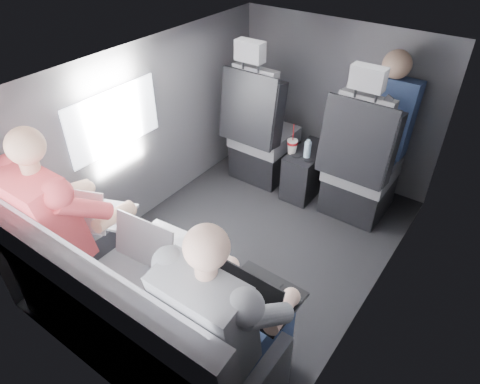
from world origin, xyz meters
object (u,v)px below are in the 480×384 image
Objects in this scene: front_seat_left at (261,137)px; laptop_white at (93,213)px; water_bottle at (307,150)px; passenger_rear_left at (70,220)px; laptop_silver at (159,243)px; front_seat_right at (359,171)px; passenger_rear_right at (227,317)px; rear_bench at (134,317)px; laptop_black at (257,294)px; soda_cup at (292,146)px; passenger_front_right at (385,118)px; center_console at (307,171)px.

laptop_white is (-0.06, -1.68, 0.24)m from front_seat_left.
water_bottle is (0.48, -0.07, 0.07)m from front_seat_left.
laptop_silver is at bearing 17.66° from passenger_rear_left.
front_seat_right reaches higher than passenger_rear_right.
front_seat_right is at bearing 74.00° from laptop_silver.
laptop_white is at bearing 173.15° from passenger_rear_right.
rear_bench is 0.73m from laptop_black.
passenger_rear_left is 1.04× the size of passenger_rear_right.
rear_bench is 1.84m from water_bottle.
soda_cup is at bearing 75.48° from passenger_rear_left.
laptop_silver reaches higher than soda_cup.
soda_cup is 0.31× the size of passenger_front_right.
soda_cup is 0.13m from water_bottle.
passenger_rear_right reaches higher than laptop_silver.
passenger_front_right is at bearing 62.68° from laptop_white.
rear_bench is at bearing -76.69° from front_seat_left.
passenger_rear_left is (-1.00, -1.81, 0.25)m from front_seat_right.
water_bottle is 1.71m from laptop_white.
front_seat_right is at bearing -98.67° from passenger_front_right.
water_bottle is (0.03, 1.84, 0.17)m from rear_bench.
laptop_black reaches higher than water_bottle.
passenger_rear_left reaches higher than water_bottle.
center_console is 1.82m from laptop_black.
passenger_rear_right is at bearing -88.20° from passenger_front_right.
front_seat_right is 1.72m from laptop_silver.
soda_cup is (-0.10, 1.83, 0.16)m from rear_bench.
soda_cup is 1.67m from laptop_white.
front_seat_left is 1.96m from rear_bench.
laptop_silver is 0.60m from passenger_rear_right.
soda_cup is at bearing 114.08° from laptop_black.
front_seat_left is at bearing 168.45° from soda_cup.
soda_cup is (-0.10, -0.11, 0.27)m from center_console.
soda_cup reaches higher than water_bottle.
front_seat_left is at bearing 104.71° from laptop_silver.
passenger_rear_right is (0.57, -0.17, -0.01)m from laptop_silver.
passenger_rear_right reaches higher than rear_bench.
front_seat_left is 1.95m from laptop_black.
front_seat_left is 0.49m from water_bottle.
passenger_front_right reaches higher than laptop_black.
soda_cup is at bearing 92.92° from laptop_silver.
front_seat_left is 1.83m from passenger_rear_left.
rear_bench is 1.93× the size of passenger_front_right.
passenger_rear_left is (-0.55, 0.09, 0.34)m from rear_bench.
passenger_rear_left reaches higher than passenger_front_right.
soda_cup is 0.58× the size of laptop_white.
laptop_black is at bearing 1.32° from laptop_silver.
laptop_black is (0.14, -1.62, 0.24)m from front_seat_right.
water_bottle is 0.13× the size of passenger_rear_right.
soda_cup is 0.68× the size of laptop_silver.
front_seat_right is at bearing 7.42° from soda_cup.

